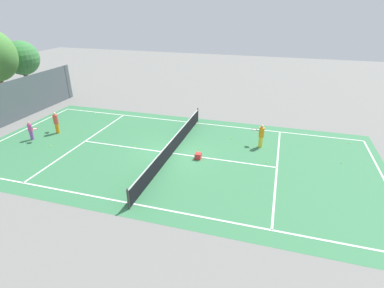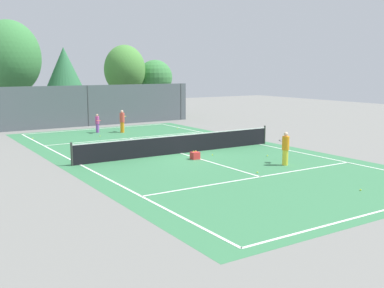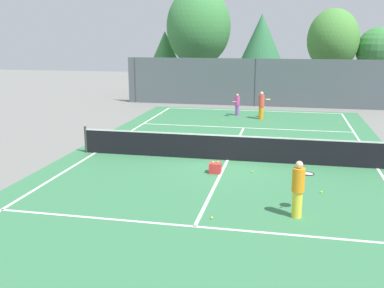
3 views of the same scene
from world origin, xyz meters
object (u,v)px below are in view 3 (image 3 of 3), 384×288
object	(u,v)px
player_0	(237,104)
tennis_ball_0	(340,122)
ball_crate	(215,168)
tennis_ball_3	(252,172)
player_1	(298,188)
tennis_ball_2	(212,218)
player_2	(262,105)
tennis_ball_4	(240,144)
tennis_ball_5	(223,120)
tennis_ball_8	(161,114)
tennis_ball_1	(321,192)

from	to	relation	value
player_0	tennis_ball_0	bearing A→B (deg)	-12.00
ball_crate	tennis_ball_3	bearing A→B (deg)	13.69
tennis_ball_0	tennis_ball_3	size ratio (longest dim) A/B	1.00
player_1	ball_crate	xyz separation A→B (m)	(-2.76, 3.47, -0.63)
player_1	tennis_ball_0	distance (m)	14.29
tennis_ball_0	tennis_ball_2	xyz separation A→B (m)	(-4.73, -14.65, 0.00)
player_2	tennis_ball_3	size ratio (longest dim) A/B	24.09
player_0	tennis_ball_2	size ratio (longest dim) A/B	19.87
tennis_ball_3	tennis_ball_4	distance (m)	4.23
player_1	tennis_ball_3	world-z (taller)	player_1
player_2	tennis_ball_4	bearing A→B (deg)	-94.69
tennis_ball_3	tennis_ball_5	world-z (taller)	same
tennis_ball_3	tennis_ball_5	distance (m)	9.87
ball_crate	tennis_ball_4	distance (m)	4.48
tennis_ball_2	tennis_ball_4	xyz separation A→B (m)	(-0.14, 8.53, 0.00)
tennis_ball_2	tennis_ball_8	size ratio (longest dim) A/B	1.00
player_1	tennis_ball_1	world-z (taller)	player_1
tennis_ball_0	tennis_ball_8	size ratio (longest dim) A/B	1.00
player_2	tennis_ball_4	size ratio (longest dim) A/B	24.09
tennis_ball_5	tennis_ball_1	bearing A→B (deg)	-67.52
player_0	tennis_ball_0	distance (m)	6.01
player_1	player_2	bearing A→B (deg)	97.20
player_2	tennis_ball_5	world-z (taller)	player_2
tennis_ball_0	tennis_ball_3	distance (m)	11.01
tennis_ball_2	tennis_ball_3	xyz separation A→B (m)	(0.73, 4.39, 0.00)
ball_crate	player_2	bearing A→B (deg)	85.05
tennis_ball_4	player_0	bearing A→B (deg)	97.53
ball_crate	tennis_ball_5	distance (m)	9.95
tennis_ball_1	tennis_ball_5	world-z (taller)	same
player_1	tennis_ball_8	xyz separation A→B (m)	(-7.92, 14.76, -0.78)
player_2	tennis_ball_0	bearing A→B (deg)	-4.48
tennis_ball_5	player_2	bearing A→B (deg)	26.17
tennis_ball_8	tennis_ball_2	bearing A→B (deg)	-69.61
tennis_ball_4	tennis_ball_5	distance (m)	5.65
tennis_ball_0	tennis_ball_1	world-z (taller)	same
tennis_ball_1	tennis_ball_5	size ratio (longest dim) A/B	1.00
player_0	player_2	xyz separation A→B (m)	(1.50, -0.90, 0.14)
tennis_ball_0	tennis_ball_2	distance (m)	15.39
tennis_ball_0	tennis_ball_4	xyz separation A→B (m)	(-4.87, -6.11, 0.00)
player_1	tennis_ball_3	distance (m)	4.14
ball_crate	tennis_ball_4	xyz separation A→B (m)	(0.42, 4.46, -0.15)
player_1	tennis_ball_1	bearing A→B (deg)	69.58
tennis_ball_2	tennis_ball_0	bearing A→B (deg)	72.10
player_1	player_2	size ratio (longest dim) A/B	0.98
tennis_ball_3	tennis_ball_8	distance (m)	12.72
tennis_ball_0	tennis_ball_5	bearing A→B (deg)	-173.94
player_0	ball_crate	world-z (taller)	player_0
player_1	tennis_ball_2	xyz separation A→B (m)	(-2.21, -0.61, -0.78)
player_0	tennis_ball_8	size ratio (longest dim) A/B	19.87
ball_crate	tennis_ball_4	bearing A→B (deg)	84.66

